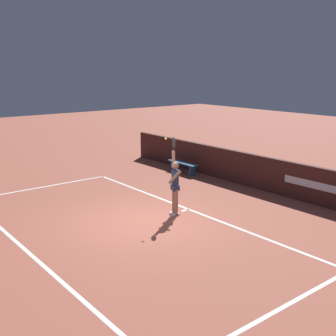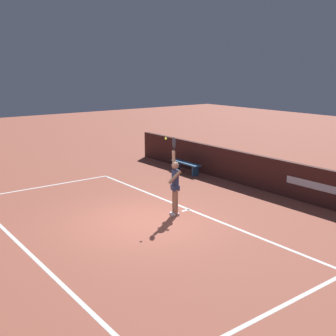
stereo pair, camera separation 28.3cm
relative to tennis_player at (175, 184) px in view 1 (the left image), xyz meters
The scene contains 6 objects.
ground_plane 1.47m from the tennis_player, 96.49° to the right, with size 60.00×60.00×0.00m, color #A1523F.
court_lines 2.17m from the tennis_player, 93.65° to the right, with size 10.95×5.34×0.00m.
back_wall 4.35m from the tennis_player, 91.57° to the left, with size 15.46×0.20×1.26m.
tennis_player is the anchor object (origin of this frame).
tennis_ball 1.41m from the tennis_player, 123.63° to the right, with size 0.07×0.07×0.07m.
courtside_bench_near 5.44m from the tennis_player, 136.76° to the left, with size 1.68×0.40×0.46m.
Camera 1 is at (9.71, -6.86, 4.41)m, focal length 45.59 mm.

